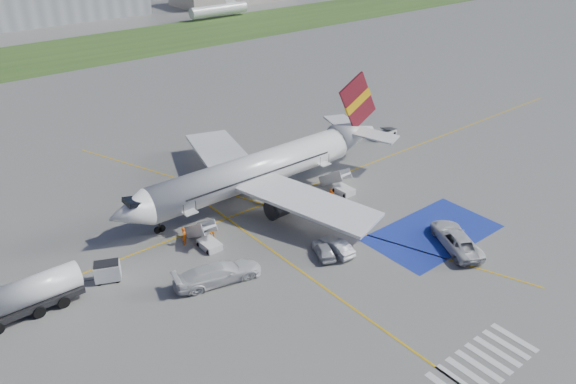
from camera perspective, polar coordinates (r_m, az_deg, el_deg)
name	(u,v)px	position (r m, az deg, el deg)	size (l,w,h in m)	color
ground	(336,250)	(56.04, 4.93, -5.90)	(400.00, 400.00, 0.00)	#60605E
grass_strip	(33,59)	(135.78, -24.51, 12.23)	(400.00, 30.00, 0.01)	#2D4C1E
taxiway_line_main	(264,204)	(63.85, -2.48, -1.25)	(120.00, 0.20, 0.01)	gold
taxiway_line_cross	(376,325)	(47.71, 8.93, -13.17)	(0.20, 60.00, 0.01)	gold
taxiway_line_diag	(264,204)	(63.85, -2.48, -1.25)	(0.20, 60.00, 0.01)	gold
staging_box	(433,233)	(60.43, 14.49, -4.05)	(14.00, 8.00, 0.01)	navy
crosswalk	(484,362)	(46.49, 19.26, -16.02)	(9.00, 4.00, 0.01)	silver
airliner	(263,168)	(64.52, -2.54, 2.46)	(36.81, 32.95, 11.92)	silver
airstairs_fwd	(207,241)	(56.72, -8.21, -4.91)	(1.90, 5.20, 3.60)	silver
airstairs_aft	(341,187)	(66.54, 5.44, 0.52)	(1.90, 5.20, 3.60)	silver
fuel_tanker	(25,300)	(52.22, -25.19, -9.92)	(9.43, 2.71, 3.21)	black
gpu_cart	(108,272)	(53.88, -17.86, -7.79)	(2.65, 2.22, 1.90)	silver
belt_loader	(384,135)	(83.04, 9.73, 5.77)	(4.86, 2.20, 1.42)	silver
car_silver_a	(323,249)	(54.86, 3.61, -5.84)	(1.57, 3.89, 1.33)	silver
car_silver_b	(336,246)	(55.34, 4.93, -5.51)	(1.49, 4.27, 1.41)	#B4B6BB
van_white_a	(456,237)	(58.29, 16.74, -4.36)	(2.75, 5.97, 2.24)	silver
van_white_b	(218,271)	(51.39, -7.16, -7.92)	(2.47, 6.08, 2.38)	silver
crew_fwd	(184,236)	(57.19, -10.48, -4.41)	(0.70, 0.46, 1.92)	#FF630D
crew_nose	(212,231)	(57.50, -7.68, -3.97)	(0.94, 0.73, 1.92)	orange
crew_aft	(331,195)	(64.26, 4.40, -0.30)	(0.94, 0.39, 1.61)	orange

